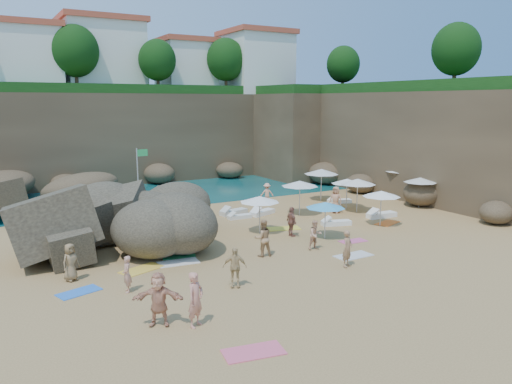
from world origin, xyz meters
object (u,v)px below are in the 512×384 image
person_stand_3 (292,222)px  person_stand_4 (336,200)px  person_stand_0 (196,300)px  person_stand_1 (263,238)px  parasol_0 (184,187)px  parasol_1 (321,172)px  parasol_2 (300,184)px  person_stand_2 (267,193)px  flag_pole (139,170)px  lounger_0 (234,212)px  person_stand_5 (159,196)px  rock_outcrop (128,245)px  person_stand_6 (127,274)px

person_stand_3 → person_stand_4: 6.76m
person_stand_0 → person_stand_1: 7.91m
parasol_0 → parasol_1: 10.60m
parasol_2 → person_stand_2: parasol_2 is taller
flag_pole → person_stand_3: bearing=-67.3°
lounger_0 → person_stand_5: bearing=115.1°
person_stand_3 → flag_pole: bearing=28.3°
flag_pole → parasol_2: size_ratio=1.74×
rock_outcrop → parasol_0: (5.22, 5.14, 1.83)m
lounger_0 → person_stand_6: bearing=-144.7°
person_stand_0 → flag_pole: bearing=47.0°
person_stand_2 → person_stand_3: person_stand_3 is taller
parasol_2 → person_stand_1: parasol_2 is taller
parasol_2 → person_stand_5: size_ratio=1.58×
parasol_2 → person_stand_4: parasol_2 is taller
person_stand_3 → person_stand_5: 11.80m
parasol_2 → person_stand_1: 9.27m
person_stand_2 → person_stand_3: 9.20m
person_stand_1 → person_stand_5: person_stand_1 is taller
person_stand_0 → person_stand_3: size_ratio=1.12×
flag_pole → person_stand_1: size_ratio=2.31×
rock_outcrop → person_stand_0: 10.49m
person_stand_1 → person_stand_6: bearing=21.7°
person_stand_4 → person_stand_2: bearing=173.0°
person_stand_3 → person_stand_0: bearing=136.3°
parasol_1 → parasol_2: (-4.08, -3.10, -0.12)m
parasol_1 → person_stand_2: size_ratio=1.72×
parasol_1 → person_stand_5: (-11.15, 3.96, -1.44)m
lounger_0 → person_stand_4: person_stand_4 is taller
person_stand_5 → person_stand_3: bearing=-103.8°
parasol_1 → person_stand_2: (-3.95, 1.23, -1.46)m
parasol_2 → lounger_0: (-3.66, 2.28, -1.93)m
parasol_2 → lounger_0: size_ratio=1.26×
person_stand_1 → person_stand_4: bearing=-136.6°
person_stand_1 → person_stand_2: (6.69, 10.76, -0.16)m
parasol_0 → lounger_0: parasol_0 is taller
person_stand_5 → person_stand_6: person_stand_5 is taller
parasol_0 → parasol_2: 7.48m
parasol_0 → person_stand_5: 3.57m
person_stand_2 → flag_pole: bearing=5.2°
lounger_0 → person_stand_3: 6.48m
rock_outcrop → flag_pole: bearing=69.0°
flag_pole → person_stand_0: (-4.03, -19.36, -1.72)m
rock_outcrop → person_stand_6: 6.60m
parasol_2 → person_stand_5: 10.08m
parasol_1 → lounger_0: parasol_1 is taller
rock_outcrop → parasol_1: (15.80, 4.53, 2.19)m
rock_outcrop → person_stand_3: person_stand_3 is taller
parasol_1 → lounger_0: (-7.75, -0.82, -2.05)m
parasol_2 → person_stand_5: bearing=135.0°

